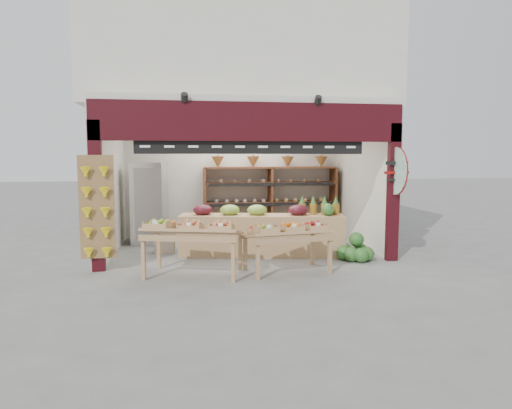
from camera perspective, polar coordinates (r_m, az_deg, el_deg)
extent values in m
plane|color=slate|center=(9.60, -1.38, -6.15)|extent=(60.00, 60.00, 0.00)
cube|color=silver|center=(11.68, -2.82, 3.44)|extent=(5.76, 0.18, 3.00)
cube|color=silver|center=(10.06, -17.84, 2.74)|extent=(0.18, 3.38, 3.00)
cube|color=silver|center=(10.69, 13.20, 3.05)|extent=(0.18, 3.38, 3.00)
cube|color=silver|center=(10.04, -1.87, 11.94)|extent=(5.76, 3.38, 0.12)
cube|color=silver|center=(11.29, -2.57, 17.12)|extent=(6.36, 4.60, 2.40)
cube|color=black|center=(8.37, -0.51, 10.31)|extent=(5.70, 0.14, 0.70)
cube|color=black|center=(8.44, -19.32, 0.93)|extent=(0.22, 0.14, 2.65)
cube|color=black|center=(9.18, 16.77, 1.40)|extent=(0.22, 0.14, 2.65)
cube|color=black|center=(8.38, -0.53, 7.23)|extent=(4.20, 0.05, 0.26)
cylinder|color=white|center=(8.47, 0.08, 8.90)|extent=(0.34, 0.05, 0.34)
cube|color=olive|center=(8.37, -19.25, -0.31)|extent=(0.60, 0.04, 1.80)
cylinder|color=#BEEFCF|center=(9.07, 17.09, 4.03)|extent=(0.04, 0.90, 0.90)
cylinder|color=maroon|center=(9.05, 17.16, 4.02)|extent=(0.01, 0.92, 0.92)
cube|color=brown|center=(11.31, -6.40, 0.15)|extent=(0.05, 0.55, 1.75)
cube|color=brown|center=(11.49, 1.81, 0.28)|extent=(0.05, 0.55, 1.75)
cube|color=brown|center=(11.89, 9.61, 0.39)|extent=(0.05, 0.55, 1.75)
cube|color=brown|center=(11.55, 1.80, -2.16)|extent=(3.28, 0.55, 0.04)
cube|color=brown|center=(11.49, 1.81, 0.28)|extent=(3.28, 0.55, 0.04)
cube|color=brown|center=(11.45, 1.82, 2.73)|extent=(3.28, 0.55, 0.04)
cube|color=brown|center=(11.43, 1.82, 4.65)|extent=(3.28, 0.55, 0.04)
cone|color=#995D32|center=(11.27, -4.79, 5.32)|extent=(0.32, 0.32, 0.28)
cone|color=#995D32|center=(11.36, -0.36, 5.35)|extent=(0.32, 0.32, 0.28)
cone|color=#995D32|center=(11.52, 3.98, 5.34)|extent=(0.32, 0.32, 0.28)
cone|color=#995D32|center=(11.74, 8.17, 5.31)|extent=(0.32, 0.32, 0.28)
cube|color=silver|center=(10.88, -13.15, 0.16)|extent=(0.84, 0.84, 1.89)
cube|color=beige|center=(9.87, -11.32, -4.89)|extent=(0.43, 0.34, 0.35)
cube|color=beige|center=(9.81, -11.07, -3.04)|extent=(0.39, 0.32, 0.29)
cube|color=#154F1E|center=(9.73, -8.16, -5.17)|extent=(0.41, 0.32, 0.29)
cube|color=beige|center=(10.12, -8.02, -4.79)|extent=(0.37, 0.30, 0.27)
cube|color=tan|center=(9.38, 0.70, -3.84)|extent=(3.40, 1.22, 0.84)
ellipsoid|color=#59141E|center=(9.40, -6.67, -0.67)|extent=(0.41, 0.37, 0.22)
ellipsoid|color=#8CB23F|center=(9.34, -3.29, -0.69)|extent=(0.41, 0.37, 0.22)
ellipsoid|color=#8CB23F|center=(9.31, 0.13, -0.70)|extent=(0.41, 0.37, 0.22)
ellipsoid|color=#59141E|center=(9.33, 5.27, -0.71)|extent=(0.41, 0.37, 0.22)
cylinder|color=olive|center=(9.47, 5.77, -0.55)|extent=(0.15, 0.15, 0.22)
cylinder|color=olive|center=(9.49, 7.17, -0.55)|extent=(0.15, 0.15, 0.22)
cylinder|color=olive|center=(9.52, 8.56, -0.56)|extent=(0.15, 0.15, 0.22)
cylinder|color=olive|center=(9.55, 9.94, -0.56)|extent=(0.15, 0.15, 0.22)
cube|color=tan|center=(7.82, -7.84, -3.37)|extent=(1.79, 1.28, 0.24)
cube|color=tan|center=(7.75, -13.89, -6.79)|extent=(0.07, 0.07, 0.65)
cube|color=tan|center=(7.38, -2.87, -7.27)|extent=(0.07, 0.07, 0.65)
cube|color=tan|center=(8.48, -12.06, -5.66)|extent=(0.07, 0.07, 0.65)
cube|color=tan|center=(8.14, -1.99, -6.01)|extent=(0.07, 0.07, 0.65)
cube|color=tan|center=(8.00, 3.91, -3.71)|extent=(1.55, 1.04, 0.22)
cube|color=tan|center=(7.53, 0.22, -7.31)|extent=(0.07, 0.07, 0.57)
cube|color=tan|center=(8.04, 9.20, -6.53)|extent=(0.07, 0.07, 0.57)
cube|color=tan|center=(8.17, -1.34, -6.25)|extent=(0.07, 0.07, 0.57)
cube|color=tan|center=(8.64, 7.07, -5.62)|extent=(0.07, 0.07, 0.57)
sphere|color=#1A4F1A|center=(9.03, 11.85, -6.12)|extent=(0.29, 0.29, 0.29)
sphere|color=#1A4F1A|center=(9.14, 13.68, -6.01)|extent=(0.29, 0.29, 0.29)
sphere|color=#1A4F1A|center=(9.32, 11.18, -5.73)|extent=(0.29, 0.29, 0.29)
sphere|color=#1A4F1A|center=(9.43, 12.96, -5.64)|extent=(0.29, 0.29, 0.29)
sphere|color=#1A4F1A|center=(9.18, 12.45, -4.28)|extent=(0.29, 0.29, 0.29)
sphere|color=#1A4F1A|center=(8.99, 13.01, -6.20)|extent=(0.29, 0.29, 0.29)
sphere|color=#1A4F1A|center=(9.14, 10.90, -5.95)|extent=(0.29, 0.29, 0.29)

